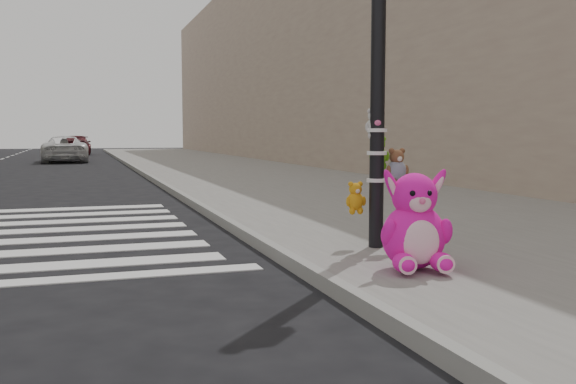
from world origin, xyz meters
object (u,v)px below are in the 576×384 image
object	(u,v)px
signal_pole	(379,97)
pink_bunny	(415,228)
red_teddy	(413,227)
car_white_near	(64,149)

from	to	relation	value
signal_pole	pink_bunny	distance (m)	1.76
red_teddy	car_white_near	distance (m)	26.91
red_teddy	car_white_near	size ratio (longest dim) A/B	0.05
car_white_near	pink_bunny	bearing A→B (deg)	95.82
pink_bunny	car_white_near	bearing A→B (deg)	108.29
signal_pole	pink_bunny	xyz separation A→B (m)	(-0.21, -1.21, -1.27)
pink_bunny	red_teddy	world-z (taller)	pink_bunny
pink_bunny	red_teddy	xyz separation A→B (m)	(0.99, 1.80, -0.29)
red_teddy	pink_bunny	bearing A→B (deg)	-107.26
signal_pole	red_teddy	size ratio (longest dim) A/B	19.07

